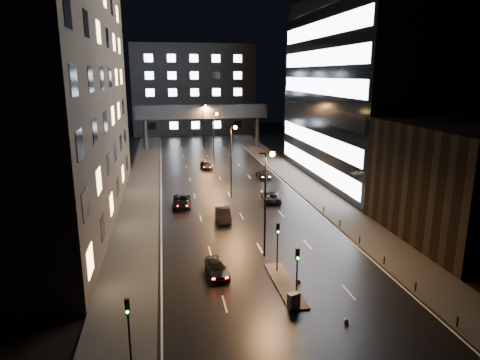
{
  "coord_description": "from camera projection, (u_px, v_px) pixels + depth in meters",
  "views": [
    {
      "loc": [
        -9.04,
        -28.89,
        16.96
      ],
      "look_at": [
        0.21,
        22.28,
        4.0
      ],
      "focal_mm": 32.0,
      "sensor_mm": 36.0,
      "label": 1
    }
  ],
  "objects": [
    {
      "name": "ground",
      "position": [
        220.0,
        178.0,
        71.44
      ],
      "size": [
        160.0,
        160.0,
        0.0
      ],
      "primitive_type": "plane",
      "color": "black",
      "rests_on": "ground"
    },
    {
      "name": "sidewalk_left",
      "position": [
        142.0,
        189.0,
        64.49
      ],
      "size": [
        5.0,
        110.0,
        0.15
      ],
      "primitive_type": "cube",
      "color": "#383533",
      "rests_on": "ground"
    },
    {
      "name": "sidewalk_right",
      "position": [
        301.0,
        182.0,
        68.81
      ],
      "size": [
        5.0,
        110.0,
        0.15
      ],
      "primitive_type": "cube",
      "color": "#383533",
      "rests_on": "ground"
    },
    {
      "name": "building_left",
      "position": [
        36.0,
        45.0,
        47.44
      ],
      "size": [
        15.0,
        48.0,
        40.0
      ],
      "primitive_type": "cube",
      "color": "#2D2319",
      "rests_on": "ground"
    },
    {
      "name": "building_right_low",
      "position": [
        452.0,
        184.0,
        43.84
      ],
      "size": [
        10.0,
        18.0,
        12.0
      ],
      "primitive_type": "cube",
      "color": "black",
      "rests_on": "ground"
    },
    {
      "name": "building_right_glass",
      "position": [
        381.0,
        37.0,
        66.5
      ],
      "size": [
        20.0,
        36.0,
        45.0
      ],
      "primitive_type": "cube",
      "color": "black",
      "rests_on": "ground"
    },
    {
      "name": "building_far",
      "position": [
        193.0,
        90.0,
        123.8
      ],
      "size": [
        34.0,
        14.0,
        25.0
      ],
      "primitive_type": "cube",
      "color": "#333335",
      "rests_on": "ground"
    },
    {
      "name": "skybridge",
      "position": [
        202.0,
        112.0,
        98.07
      ],
      "size": [
        30.0,
        3.0,
        10.0
      ],
      "color": "#333335",
      "rests_on": "ground"
    },
    {
      "name": "median_island",
      "position": [
        285.0,
        285.0,
        35.19
      ],
      "size": [
        1.6,
        8.0,
        0.15
      ],
      "primitive_type": "cube",
      "color": "#383533",
      "rests_on": "ground"
    },
    {
      "name": "traffic_signal_near",
      "position": [
        278.0,
        239.0,
        36.84
      ],
      "size": [
        0.28,
        0.34,
        4.4
      ],
      "color": "black",
      "rests_on": "median_island"
    },
    {
      "name": "traffic_signal_far",
      "position": [
        297.0,
        267.0,
        31.59
      ],
      "size": [
        0.28,
        0.34,
        4.4
      ],
      "color": "black",
      "rests_on": "median_island"
    },
    {
      "name": "traffic_signal_corner",
      "position": [
        128.0,
        322.0,
        24.81
      ],
      "size": [
        0.28,
        0.34,
        4.4
      ],
      "color": "black",
      "rests_on": "ground"
    },
    {
      "name": "bollard_row",
      "position": [
        371.0,
        250.0,
        41.11
      ],
      "size": [
        0.12,
        25.12,
        0.9
      ],
      "color": "black",
      "rests_on": "ground"
    },
    {
      "name": "streetlight_near",
      "position": [
        267.0,
        191.0,
        39.34
      ],
      "size": [
        1.45,
        0.5,
        10.15
      ],
      "color": "black",
      "rests_on": "ground"
    },
    {
      "name": "streetlight_mid_a",
      "position": [
        232.0,
        152.0,
        58.44
      ],
      "size": [
        1.45,
        0.5,
        10.15
      ],
      "color": "black",
      "rests_on": "ground"
    },
    {
      "name": "streetlight_mid_b",
      "position": [
        215.0,
        133.0,
        77.54
      ],
      "size": [
        1.45,
        0.5,
        10.15
      ],
      "color": "black",
      "rests_on": "ground"
    },
    {
      "name": "streetlight_far",
      "position": [
        204.0,
        121.0,
        96.63
      ],
      "size": [
        1.45,
        0.5,
        10.15
      ],
      "color": "black",
      "rests_on": "ground"
    },
    {
      "name": "car_away_a",
      "position": [
        217.0,
        268.0,
        36.9
      ],
      "size": [
        2.05,
        4.2,
        1.38
      ],
      "primitive_type": "imported",
      "rotation": [
        0.0,
        0.0,
        0.11
      ],
      "color": "black",
      "rests_on": "ground"
    },
    {
      "name": "car_away_b",
      "position": [
        223.0,
        215.0,
        50.49
      ],
      "size": [
        1.84,
        4.76,
        1.55
      ],
      "primitive_type": "imported",
      "rotation": [
        0.0,
        0.0,
        -0.04
      ],
      "color": "black",
      "rests_on": "ground"
    },
    {
      "name": "car_away_c",
      "position": [
        182.0,
        202.0,
        55.9
      ],
      "size": [
        2.68,
        5.22,
        1.41
      ],
      "primitive_type": "imported",
      "rotation": [
        0.0,
        0.0,
        -0.07
      ],
      "color": "black",
      "rests_on": "ground"
    },
    {
      "name": "car_away_d",
      "position": [
        206.0,
        165.0,
        78.42
      ],
      "size": [
        2.19,
        4.53,
        1.27
      ],
      "primitive_type": "imported",
      "rotation": [
        0.0,
        0.0,
        0.1
      ],
      "color": "black",
      "rests_on": "ground"
    },
    {
      "name": "car_toward_a",
      "position": [
        271.0,
        197.0,
        58.2
      ],
      "size": [
        2.79,
        5.13,
        1.37
      ],
      "primitive_type": "imported",
      "rotation": [
        0.0,
        0.0,
        3.03
      ],
      "color": "black",
      "rests_on": "ground"
    },
    {
      "name": "car_toward_b",
      "position": [
        263.0,
        174.0,
        71.19
      ],
      "size": [
        1.94,
        4.55,
        1.31
      ],
      "primitive_type": "imported",
      "rotation": [
        0.0,
        0.0,
        3.17
      ],
      "color": "black",
      "rests_on": "ground"
    },
    {
      "name": "utility_cabinet",
      "position": [
        294.0,
        301.0,
        31.43
      ],
      "size": [
        1.02,
        0.8,
        1.18
      ],
      "primitive_type": "cube",
      "rotation": [
        0.0,
        0.0,
        0.4
      ],
      "color": "#504F52",
      "rests_on": "median_island"
    },
    {
      "name": "cone_a",
      "position": [
        346.0,
        320.0,
        29.79
      ],
      "size": [
        0.41,
        0.41,
        0.52
      ],
      "primitive_type": "cone",
      "rotation": [
        0.0,
        0.0,
        -0.15
      ],
      "color": "orange",
      "rests_on": "ground"
    },
    {
      "name": "cone_b",
      "position": [
        299.0,
        280.0,
        35.58
      ],
      "size": [
        0.51,
        0.51,
        0.54
      ],
      "primitive_type": "cone",
      "rotation": [
        0.0,
        0.0,
        -0.42
      ],
      "color": "#DC470B",
      "rests_on": "ground"
    }
  ]
}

